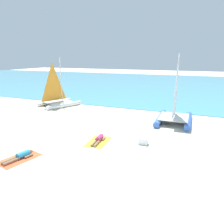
% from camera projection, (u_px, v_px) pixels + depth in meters
% --- Properties ---
extents(ground_plane, '(120.00, 120.00, 0.00)m').
position_uv_depth(ground_plane, '(134.00, 112.00, 19.26)').
color(ground_plane, beige).
extents(ocean_water, '(120.00, 40.00, 0.05)m').
position_uv_depth(ocean_water, '(169.00, 84.00, 37.89)').
color(ocean_water, '#4C9EB7').
rests_on(ocean_water, ground).
extents(sailboat_blue, '(2.58, 3.93, 5.02)m').
position_uv_depth(sailboat_blue, '(174.00, 113.00, 15.91)').
color(sailboat_blue, blue).
rests_on(sailboat_blue, ground).
extents(sailboat_white, '(3.60, 4.26, 4.74)m').
position_uv_depth(sailboat_white, '(58.00, 99.00, 21.41)').
color(sailboat_white, white).
rests_on(sailboat_white, ground).
extents(towel_left, '(1.50, 2.10, 0.01)m').
position_uv_depth(towel_left, '(20.00, 159.00, 10.44)').
color(towel_left, '#EA5933').
rests_on(towel_left, ground).
extents(sunbather_left, '(0.74, 1.56, 0.30)m').
position_uv_depth(sunbather_left, '(21.00, 156.00, 10.46)').
color(sunbather_left, '#268CCC').
rests_on(sunbather_left, towel_left).
extents(towel_right, '(1.28, 2.00, 0.01)m').
position_uv_depth(towel_right, '(98.00, 142.00, 12.53)').
color(towel_right, yellow).
rests_on(towel_right, ground).
extents(sunbather_right, '(0.58, 1.57, 0.30)m').
position_uv_depth(sunbather_right, '(99.00, 139.00, 12.56)').
color(sunbather_right, '#D83372').
rests_on(sunbather_right, towel_right).
extents(cooler_box, '(0.50, 0.36, 0.36)m').
position_uv_depth(cooler_box, '(143.00, 141.00, 12.16)').
color(cooler_box, white).
rests_on(cooler_box, ground).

